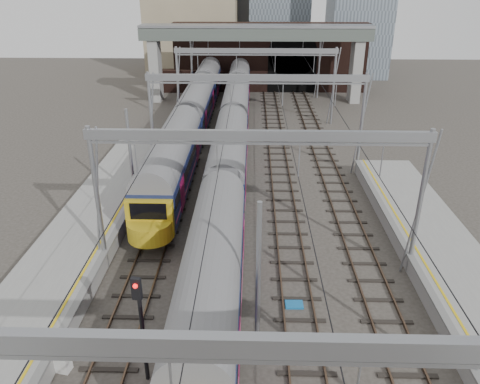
{
  "coord_description": "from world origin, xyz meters",
  "views": [
    {
      "loc": [
        -0.31,
        -13.39,
        14.48
      ],
      "look_at": [
        -1.01,
        12.79,
        2.4
      ],
      "focal_mm": 35.0,
      "sensor_mm": 36.0,
      "label": 1
    }
  ],
  "objects_px": {
    "signal_near_left": "(141,317)",
    "relay_cabinet": "(62,360)",
    "train_second": "(196,107)",
    "train_main": "(233,127)"
  },
  "relations": [
    {
      "from": "train_second",
      "to": "relay_cabinet",
      "type": "distance_m",
      "value": 32.84
    },
    {
      "from": "relay_cabinet",
      "to": "signal_near_left",
      "type": "bearing_deg",
      "value": 4.92
    },
    {
      "from": "train_second",
      "to": "signal_near_left",
      "type": "height_order",
      "value": "signal_near_left"
    },
    {
      "from": "train_main",
      "to": "signal_near_left",
      "type": "height_order",
      "value": "signal_near_left"
    },
    {
      "from": "relay_cabinet",
      "to": "train_second",
      "type": "bearing_deg",
      "value": 98.18
    },
    {
      "from": "signal_near_left",
      "to": "relay_cabinet",
      "type": "relative_size",
      "value": 4.52
    },
    {
      "from": "train_second",
      "to": "signal_near_left",
      "type": "xyz_separation_m",
      "value": [
        1.66,
        -33.13,
        0.64
      ]
    },
    {
      "from": "signal_near_left",
      "to": "relay_cabinet",
      "type": "xyz_separation_m",
      "value": [
        -3.46,
        0.39,
        -2.55
      ]
    },
    {
      "from": "train_main",
      "to": "train_second",
      "type": "bearing_deg",
      "value": 120.64
    },
    {
      "from": "train_second",
      "to": "relay_cabinet",
      "type": "relative_size",
      "value": 43.87
    }
  ]
}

